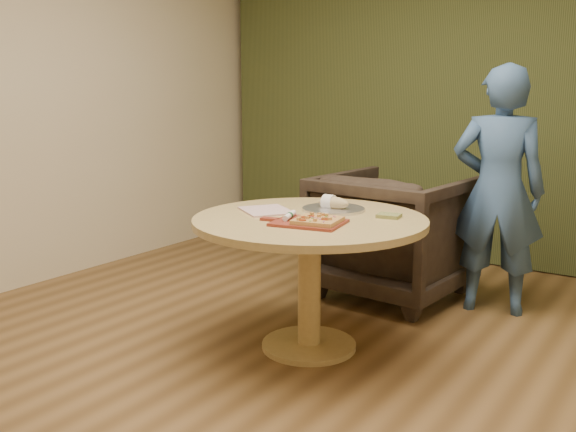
% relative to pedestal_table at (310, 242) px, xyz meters
% --- Properties ---
extents(room_shell, '(5.04, 6.04, 2.84)m').
position_rel_pedestal_table_xyz_m(room_shell, '(0.16, -0.55, 0.79)').
color(room_shell, brown).
rests_on(room_shell, ground).
extents(curtain, '(4.80, 0.14, 2.78)m').
position_rel_pedestal_table_xyz_m(curtain, '(0.16, 2.35, 0.79)').
color(curtain, '#323C1B').
rests_on(curtain, ground).
extents(pedestal_table, '(1.27, 1.27, 0.75)m').
position_rel_pedestal_table_xyz_m(pedestal_table, '(0.00, 0.00, 0.00)').
color(pedestal_table, tan).
rests_on(pedestal_table, ground).
extents(pizza_paddle, '(0.47, 0.34, 0.01)m').
position_rel_pedestal_table_xyz_m(pizza_paddle, '(0.08, -0.15, 0.15)').
color(pizza_paddle, maroon).
rests_on(pizza_paddle, pedestal_table).
extents(flatbread_pizza, '(0.26, 0.26, 0.04)m').
position_rel_pedestal_table_xyz_m(flatbread_pizza, '(0.14, -0.16, 0.17)').
color(flatbread_pizza, '#BA8C48').
rests_on(flatbread_pizza, pizza_paddle).
extents(cutlery_roll, '(0.09, 0.19, 0.03)m').
position_rel_pedestal_table_xyz_m(cutlery_roll, '(-0.04, -0.14, 0.17)').
color(cutlery_roll, white).
rests_on(cutlery_roll, pizza_paddle).
extents(newspaper, '(0.39, 0.38, 0.01)m').
position_rel_pedestal_table_xyz_m(newspaper, '(-0.29, 0.00, 0.15)').
color(newspaper, white).
rests_on(newspaper, pedestal_table).
extents(serving_tray, '(0.36, 0.36, 0.02)m').
position_rel_pedestal_table_xyz_m(serving_tray, '(0.01, 0.24, 0.15)').
color(serving_tray, silver).
rests_on(serving_tray, pedestal_table).
extents(bread_roll, '(0.19, 0.09, 0.09)m').
position_rel_pedestal_table_xyz_m(bread_roll, '(-0.00, 0.24, 0.18)').
color(bread_roll, tan).
rests_on(bread_roll, serving_tray).
extents(green_packet, '(0.13, 0.12, 0.02)m').
position_rel_pedestal_table_xyz_m(green_packet, '(0.36, 0.23, 0.15)').
color(green_packet, '#5A622C').
rests_on(green_packet, pedestal_table).
extents(armchair, '(1.00, 0.95, 0.96)m').
position_rel_pedestal_table_xyz_m(armchair, '(-0.01, 1.13, -0.13)').
color(armchair, black).
rests_on(armchair, ground).
extents(person_standing, '(0.66, 0.51, 1.59)m').
position_rel_pedestal_table_xyz_m(person_standing, '(0.66, 1.20, 0.18)').
color(person_standing, '#375783').
rests_on(person_standing, ground).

